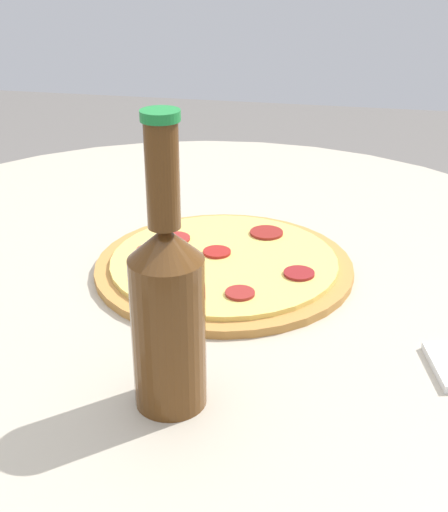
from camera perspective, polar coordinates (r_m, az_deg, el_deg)
table at (r=0.97m, az=-1.98°, el=-9.46°), size 1.08×1.08×0.77m
pizza at (r=0.87m, az=0.01°, el=-0.72°), size 0.31×0.31×0.02m
beer_bottle at (r=0.60m, az=-4.53°, el=-4.05°), size 0.06×0.06×0.26m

